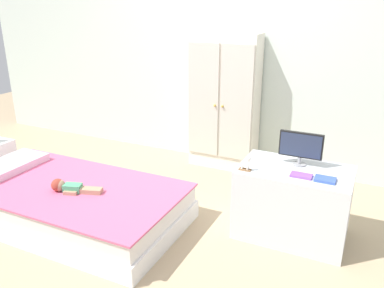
{
  "coord_description": "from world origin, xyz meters",
  "views": [
    {
      "loc": [
        1.4,
        -2.22,
        1.64
      ],
      "look_at": [
        0.16,
        0.37,
        0.59
      ],
      "focal_mm": 36.57,
      "sensor_mm": 36.0,
      "label": 1
    }
  ],
  "objects_px": {
    "rocking_horse_toy": "(246,164)",
    "book_purple": "(301,175)",
    "book_blue": "(325,179)",
    "tv_stand": "(293,202)",
    "doll": "(67,187)",
    "bed": "(71,203)",
    "tv_monitor": "(301,146)",
    "wardrobe": "(224,102)"
  },
  "relations": [
    {
      "from": "tv_stand",
      "to": "book_blue",
      "type": "relative_size",
      "value": 5.74
    },
    {
      "from": "doll",
      "to": "rocking_horse_toy",
      "type": "xyz_separation_m",
      "value": [
        1.25,
        0.43,
        0.25
      ]
    },
    {
      "from": "tv_stand",
      "to": "tv_monitor",
      "type": "relative_size",
      "value": 2.54
    },
    {
      "from": "rocking_horse_toy",
      "to": "book_blue",
      "type": "xyz_separation_m",
      "value": [
        0.52,
        0.07,
        -0.04
      ]
    },
    {
      "from": "tv_monitor",
      "to": "rocking_horse_toy",
      "type": "distance_m",
      "value": 0.42
    },
    {
      "from": "tv_stand",
      "to": "book_purple",
      "type": "bearing_deg",
      "value": -62.41
    },
    {
      "from": "bed",
      "to": "book_blue",
      "type": "height_order",
      "value": "book_blue"
    },
    {
      "from": "book_purple",
      "to": "rocking_horse_toy",
      "type": "bearing_deg",
      "value": -170.0
    },
    {
      "from": "book_purple",
      "to": "book_blue",
      "type": "distance_m",
      "value": 0.15
    },
    {
      "from": "tv_monitor",
      "to": "book_purple",
      "type": "distance_m",
      "value": 0.24
    },
    {
      "from": "book_blue",
      "to": "book_purple",
      "type": "bearing_deg",
      "value": 180.0
    },
    {
      "from": "book_purple",
      "to": "book_blue",
      "type": "relative_size",
      "value": 1.05
    },
    {
      "from": "rocking_horse_toy",
      "to": "book_purple",
      "type": "height_order",
      "value": "rocking_horse_toy"
    },
    {
      "from": "book_blue",
      "to": "wardrobe",
      "type": "bearing_deg",
      "value": 135.58
    },
    {
      "from": "bed",
      "to": "wardrobe",
      "type": "xyz_separation_m",
      "value": [
        0.68,
        1.55,
        0.54
      ]
    },
    {
      "from": "bed",
      "to": "tv_stand",
      "type": "height_order",
      "value": "tv_stand"
    },
    {
      "from": "doll",
      "to": "book_purple",
      "type": "bearing_deg",
      "value": 17.03
    },
    {
      "from": "bed",
      "to": "book_purple",
      "type": "xyz_separation_m",
      "value": [
        1.68,
        0.42,
        0.39
      ]
    },
    {
      "from": "bed",
      "to": "wardrobe",
      "type": "bearing_deg",
      "value": 66.23
    },
    {
      "from": "doll",
      "to": "wardrobe",
      "type": "xyz_separation_m",
      "value": [
        0.63,
        1.62,
        0.36
      ]
    },
    {
      "from": "wardrobe",
      "to": "tv_monitor",
      "type": "relative_size",
      "value": 4.47
    },
    {
      "from": "tv_stand",
      "to": "book_purple",
      "type": "height_order",
      "value": "book_purple"
    },
    {
      "from": "wardrobe",
      "to": "book_purple",
      "type": "bearing_deg",
      "value": -48.54
    },
    {
      "from": "rocking_horse_toy",
      "to": "book_blue",
      "type": "relative_size",
      "value": 0.77
    },
    {
      "from": "wardrobe",
      "to": "book_purple",
      "type": "height_order",
      "value": "wardrobe"
    },
    {
      "from": "bed",
      "to": "book_blue",
      "type": "xyz_separation_m",
      "value": [
        1.83,
        0.42,
        0.4
      ]
    },
    {
      "from": "tv_monitor",
      "to": "wardrobe",
      "type": "bearing_deg",
      "value": 135.34
    },
    {
      "from": "rocking_horse_toy",
      "to": "tv_stand",
      "type": "bearing_deg",
      "value": 29.61
    },
    {
      "from": "doll",
      "to": "book_purple",
      "type": "relative_size",
      "value": 2.7
    },
    {
      "from": "tv_stand",
      "to": "rocking_horse_toy",
      "type": "height_order",
      "value": "rocking_horse_toy"
    },
    {
      "from": "doll",
      "to": "tv_monitor",
      "type": "distance_m",
      "value": 1.75
    },
    {
      "from": "book_purple",
      "to": "book_blue",
      "type": "bearing_deg",
      "value": 0.0
    },
    {
      "from": "tv_stand",
      "to": "book_blue",
      "type": "xyz_separation_m",
      "value": [
        0.21,
        -0.11,
        0.27
      ]
    },
    {
      "from": "tv_monitor",
      "to": "rocking_horse_toy",
      "type": "bearing_deg",
      "value": -140.38
    },
    {
      "from": "doll",
      "to": "book_purple",
      "type": "distance_m",
      "value": 1.71
    },
    {
      "from": "tv_monitor",
      "to": "book_purple",
      "type": "bearing_deg",
      "value": -74.68
    },
    {
      "from": "doll",
      "to": "tv_stand",
      "type": "relative_size",
      "value": 0.49
    },
    {
      "from": "bed",
      "to": "book_purple",
      "type": "relative_size",
      "value": 12.52
    },
    {
      "from": "doll",
      "to": "book_blue",
      "type": "xyz_separation_m",
      "value": [
        1.78,
        0.5,
        0.21
      ]
    },
    {
      "from": "tv_stand",
      "to": "book_blue",
      "type": "height_order",
      "value": "book_blue"
    },
    {
      "from": "wardrobe",
      "to": "rocking_horse_toy",
      "type": "bearing_deg",
      "value": -62.28
    },
    {
      "from": "tv_stand",
      "to": "rocking_horse_toy",
      "type": "xyz_separation_m",
      "value": [
        -0.31,
        -0.18,
        0.31
      ]
    }
  ]
}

